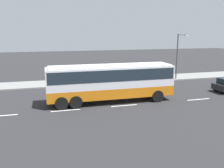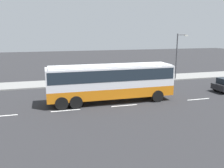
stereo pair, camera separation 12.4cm
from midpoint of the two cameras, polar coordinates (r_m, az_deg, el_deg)
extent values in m
plane|color=#28282B|center=(23.26, -1.54, -3.76)|extent=(120.00, 120.00, 0.00)
cube|color=gray|center=(31.36, -5.24, 0.55)|extent=(80.00, 4.00, 0.15)
cube|color=white|center=(20.86, -24.43, -6.80)|extent=(2.40, 0.16, 0.01)
cube|color=white|center=(20.61, -10.67, -6.11)|extent=(2.40, 0.16, 0.01)
cube|color=white|center=(21.56, 3.03, -5.07)|extent=(2.40, 0.16, 0.01)
cube|color=white|center=(24.90, 19.81, -3.42)|extent=(2.40, 0.16, 0.01)
cube|color=orange|center=(22.41, -0.11, -1.73)|extent=(11.55, 2.43, 0.91)
cube|color=silver|center=(22.11, -0.11, 1.76)|extent=(11.55, 2.43, 1.86)
cube|color=#1E2833|center=(22.06, -0.11, 2.44)|extent=(11.32, 2.46, 1.02)
cube|color=#1E2833|center=(24.20, 13.11, 2.58)|extent=(0.12, 2.22, 1.49)
cube|color=silver|center=(21.95, -0.11, 4.29)|extent=(11.09, 2.28, 0.12)
cylinder|color=black|center=(24.94, 8.49, -1.49)|extent=(1.10, 0.30, 1.10)
cylinder|color=black|center=(22.90, 10.81, -2.82)|extent=(1.10, 0.30, 1.10)
cylinder|color=black|center=(23.03, -9.01, -2.66)|extent=(1.10, 0.30, 1.10)
cylinder|color=black|center=(20.81, -8.29, -4.26)|extent=(1.10, 0.30, 1.10)
cylinder|color=black|center=(22.94, -11.99, -2.84)|extent=(1.10, 0.30, 1.10)
cylinder|color=black|center=(20.71, -11.60, -4.47)|extent=(1.10, 0.30, 1.10)
cylinder|color=black|center=(29.06, 23.32, -0.87)|extent=(0.65, 0.24, 0.64)
cylinder|color=#38334C|center=(30.76, -1.91, 1.30)|extent=(0.14, 0.14, 0.83)
cylinder|color=#38334C|center=(30.81, -1.63, 1.32)|extent=(0.14, 0.14, 0.83)
cylinder|color=#338C4C|center=(30.66, -1.78, 2.65)|extent=(0.32, 0.32, 0.63)
sphere|color=#9E7051|center=(30.59, -1.79, 3.44)|extent=(0.23, 0.23, 0.23)
cylinder|color=#47474C|center=(33.56, 15.12, 6.25)|extent=(0.16, 0.16, 5.98)
cylinder|color=#47474C|center=(33.72, 16.34, 11.05)|extent=(1.26, 0.10, 0.10)
cube|color=silver|center=(34.05, 17.25, 10.83)|extent=(0.50, 0.24, 0.16)
camera|label=1|loc=(0.06, 90.16, -0.03)|focal=38.92mm
camera|label=2|loc=(0.06, -89.84, 0.03)|focal=38.92mm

